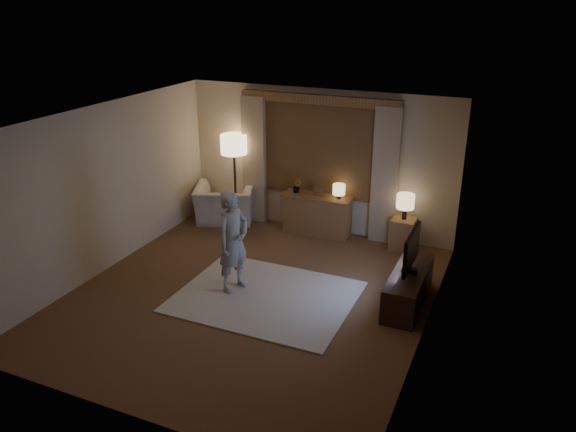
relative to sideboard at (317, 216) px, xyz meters
The scene contains 13 objects.
room 2.23m from the sideboard, 92.33° to the right, with size 5.04×5.54×2.64m.
rug 2.50m from the sideboard, 86.62° to the right, with size 2.50×2.00×0.02m, color beige.
sideboard is the anchor object (origin of this frame).
picture_frame 0.45m from the sideboard, ahead, with size 0.16×0.02×0.20m, color brown.
plant 0.64m from the sideboard, behind, with size 0.17×0.13×0.30m, color #999999.
table_lamp_sideboard 0.68m from the sideboard, ahead, with size 0.22×0.22×0.30m.
floor_lamp 1.98m from the sideboard, behind, with size 0.49×0.49×1.69m.
armchair 1.84m from the sideboard, behind, with size 1.09×0.95×0.71m, color beige.
side_table 1.59m from the sideboard, ahead, with size 0.40×0.40×0.56m, color brown.
table_lamp_side 1.67m from the sideboard, ahead, with size 0.30×0.30×0.44m.
tv_stand 2.77m from the sideboard, 41.53° to the right, with size 0.45×1.40×0.50m, color black.
tv 2.81m from the sideboard, 41.55° to the right, with size 0.21×0.86×0.62m.
person 2.51m from the sideboard, 98.77° to the right, with size 0.56×0.37×1.53m, color #9F9993.
Camera 1 is at (3.37, -6.39, 4.13)m, focal length 35.00 mm.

